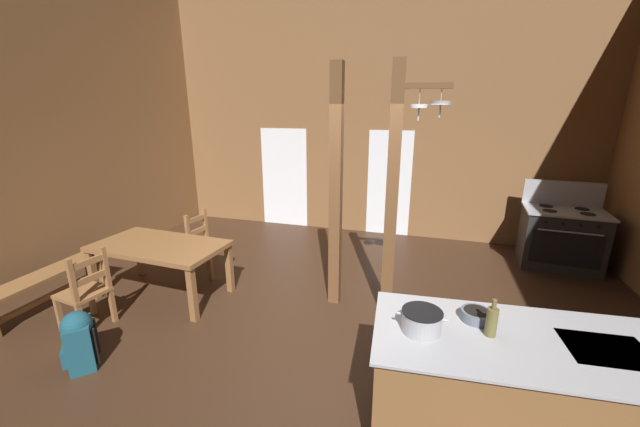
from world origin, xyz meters
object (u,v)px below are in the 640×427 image
(bench_along_left_wall, at_px, (46,283))
(backpack, at_px, (79,338))
(kitchen_island, at_px, (520,393))
(bottle_tall_on_counter, at_px, (492,321))
(dining_table, at_px, (160,250))
(stove_range, at_px, (561,237))
(ladderback_chair_by_post, at_px, (205,245))
(stockpot_on_counter, at_px, (422,321))
(mixing_bowl_on_counter, at_px, (476,315))
(ladderback_chair_near_window, at_px, (86,292))

(bench_along_left_wall, bearing_deg, backpack, -28.28)
(kitchen_island, distance_m, bottle_tall_on_counter, 0.62)
(dining_table, distance_m, bottle_tall_on_counter, 4.02)
(stove_range, height_order, dining_table, stove_range)
(stove_range, relative_size, backpack, 2.21)
(ladderback_chair_by_post, height_order, bottle_tall_on_counter, bottle_tall_on_counter)
(stockpot_on_counter, xyz_separation_m, mixing_bowl_on_counter, (0.40, 0.27, -0.04))
(dining_table, height_order, ladderback_chair_by_post, ladderback_chair_by_post)
(backpack, height_order, stockpot_on_counter, stockpot_on_counter)
(stockpot_on_counter, bearing_deg, stove_range, 61.90)
(bench_along_left_wall, relative_size, mixing_bowl_on_counter, 6.86)
(mixing_bowl_on_counter, height_order, bottle_tall_on_counter, bottle_tall_on_counter)
(ladderback_chair_by_post, xyz_separation_m, backpack, (0.05, -2.22, -0.14))
(dining_table, relative_size, bottle_tall_on_counter, 6.15)
(bench_along_left_wall, distance_m, bottle_tall_on_counter, 5.15)
(kitchen_island, height_order, ladderback_chair_by_post, ladderback_chair_by_post)
(ladderback_chair_by_post, xyz_separation_m, mixing_bowl_on_counter, (3.60, -1.79, 0.49))
(stove_range, distance_m, stockpot_on_counter, 4.42)
(bench_along_left_wall, xyz_separation_m, backpack, (1.45, -0.78, 0.01))
(ladderback_chair_near_window, distance_m, ladderback_chair_by_post, 1.73)
(kitchen_island, bearing_deg, backpack, -175.96)
(ladderback_chair_near_window, height_order, stockpot_on_counter, stockpot_on_counter)
(ladderback_chair_near_window, bearing_deg, mixing_bowl_on_counter, -1.58)
(kitchen_island, relative_size, mixing_bowl_on_counter, 9.88)
(stove_range, distance_m, backpack, 6.61)
(stove_range, xyz_separation_m, mixing_bowl_on_counter, (-1.67, -3.61, 0.46))
(ladderback_chair_near_window, bearing_deg, bench_along_left_wall, 166.20)
(dining_table, bearing_deg, stockpot_on_counter, -20.66)
(kitchen_island, relative_size, stove_range, 1.69)
(bottle_tall_on_counter, bearing_deg, mixing_bowl_on_counter, 113.21)
(backpack, relative_size, stockpot_on_counter, 1.66)
(ladderback_chair_near_window, height_order, backpack, ladderback_chair_near_window)
(stove_range, distance_m, ladderback_chair_by_post, 5.58)
(bench_along_left_wall, height_order, stockpot_on_counter, stockpot_on_counter)
(mixing_bowl_on_counter, bearing_deg, stockpot_on_counter, -146.21)
(stove_range, distance_m, bench_along_left_wall, 7.43)
(bench_along_left_wall, bearing_deg, stockpot_on_counter, -7.55)
(ladderback_chair_near_window, relative_size, ladderback_chair_by_post, 1.00)
(ladderback_chair_near_window, distance_m, stockpot_on_counter, 3.71)
(stove_range, height_order, ladderback_chair_near_window, stove_range)
(stove_range, height_order, ladderback_chair_by_post, stove_range)
(stockpot_on_counter, bearing_deg, dining_table, 159.34)
(stockpot_on_counter, bearing_deg, backpack, -176.90)
(ladderback_chair_near_window, bearing_deg, backpack, -47.41)
(bench_along_left_wall, relative_size, bottle_tall_on_counter, 5.46)
(mixing_bowl_on_counter, bearing_deg, stove_range, 65.14)
(ladderback_chair_near_window, height_order, bench_along_left_wall, ladderback_chair_near_window)
(mixing_bowl_on_counter, bearing_deg, ladderback_chair_near_window, 178.42)
(stockpot_on_counter, height_order, mixing_bowl_on_counter, stockpot_on_counter)
(bottle_tall_on_counter, bearing_deg, stockpot_on_counter, -169.53)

